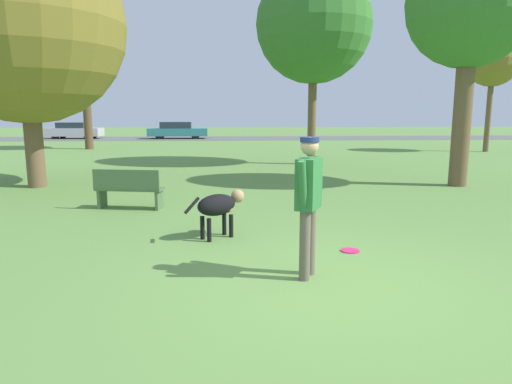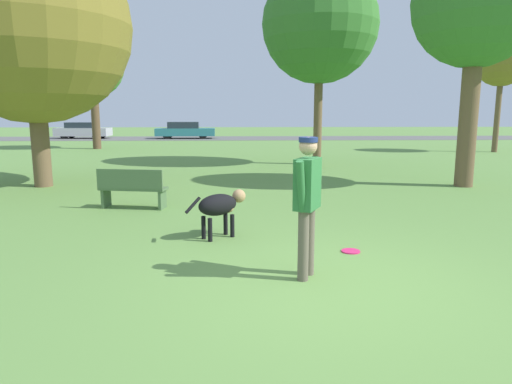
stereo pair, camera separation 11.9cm
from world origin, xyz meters
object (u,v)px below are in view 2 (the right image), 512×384
(tree_far_left, at_px, (92,67))
(parked_car_teal, at_px, (185,130))
(dog, at_px, (220,206))
(frisbee, at_px, (351,251))
(tree_far_right, at_px, (502,60))
(park_bench, at_px, (132,187))
(tree_near_left, at_px, (31,25))
(tree_mid_center, at_px, (320,25))
(tree_near_right, at_px, (477,5))
(parked_car_silver, at_px, (83,130))
(person, at_px, (307,196))

(tree_far_left, xyz_separation_m, parked_car_teal, (3.75, 10.14, -3.79))
(dog, distance_m, parked_car_teal, 29.08)
(frisbee, relative_size, tree_far_right, 0.05)
(tree_far_left, distance_m, park_bench, 17.77)
(tree_near_left, relative_size, park_bench, 4.67)
(tree_mid_center, bearing_deg, tree_far_right, 27.44)
(tree_near_right, bearing_deg, tree_far_right, 57.02)
(tree_near_right, relative_size, tree_far_left, 1.04)
(tree_near_left, bearing_deg, tree_mid_center, 31.29)
(tree_far_right, height_order, parked_car_teal, tree_far_right)
(park_bench, bearing_deg, dog, 139.92)
(parked_car_silver, bearing_deg, tree_near_left, -72.18)
(tree_mid_center, bearing_deg, tree_far_left, 143.09)
(tree_far_right, bearing_deg, tree_mid_center, -152.56)
(parked_car_silver, bearing_deg, parked_car_teal, -0.96)
(frisbee, relative_size, tree_near_left, 0.04)
(tree_near_right, distance_m, parked_car_silver, 30.65)
(tree_near_left, xyz_separation_m, tree_mid_center, (8.39, 5.10, 0.98))
(tree_mid_center, bearing_deg, park_bench, -122.91)
(park_bench, bearing_deg, tree_mid_center, -112.60)
(dog, xyz_separation_m, park_bench, (-1.92, 2.32, -0.07))
(tree_far_right, bearing_deg, park_bench, -138.88)
(tree_far_right, xyz_separation_m, parked_car_silver, (-25.20, 13.53, -3.92))
(tree_mid_center, distance_m, parked_car_teal, 20.21)
(tree_near_right, relative_size, park_bench, 4.42)
(tree_mid_center, height_order, parked_car_silver, tree_mid_center)
(tree_near_right, bearing_deg, tree_near_left, 177.66)
(frisbee, relative_size, tree_near_right, 0.04)
(tree_mid_center, relative_size, parked_car_teal, 1.60)
(parked_car_silver, bearing_deg, dog, -66.07)
(person, bearing_deg, tree_near_left, 66.85)
(tree_mid_center, distance_m, tree_far_left, 13.67)
(person, xyz_separation_m, tree_near_right, (5.34, 6.77, 3.69))
(frisbee, relative_size, parked_car_teal, 0.06)
(tree_far_right, xyz_separation_m, parked_car_teal, (-17.22, 13.12, -3.90))
(tree_far_left, bearing_deg, tree_near_left, -79.26)
(person, relative_size, parked_car_teal, 0.37)
(tree_far_left, distance_m, parked_car_teal, 11.46)
(park_bench, bearing_deg, tree_far_right, -128.57)
(tree_mid_center, distance_m, park_bench, 10.84)
(parked_car_teal, relative_size, park_bench, 3.18)
(dog, bearing_deg, tree_near_left, 96.42)
(tree_far_right, bearing_deg, dog, -130.52)
(tree_far_right, distance_m, tree_near_left, 21.15)
(dog, relative_size, tree_mid_center, 0.13)
(dog, bearing_deg, tree_far_right, 12.99)
(person, relative_size, tree_far_left, 0.28)
(frisbee, height_order, park_bench, park_bench)
(tree_far_right, distance_m, park_bench, 20.79)
(tree_far_right, height_order, tree_near_left, tree_near_left)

